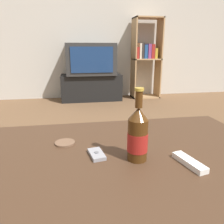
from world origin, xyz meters
The scene contains 9 objects.
back_wall centered at (0.00, 3.02, 1.30)m, with size 8.00×0.05×2.60m.
coffee_table centered at (0.00, 0.00, 0.37)m, with size 1.33×0.86×0.41m.
tv_stand centered at (0.13, 2.76, 0.21)m, with size 0.94×0.39×0.41m.
television centered at (0.13, 2.75, 0.65)m, with size 0.75×0.49×0.47m.
bookshelf centered at (1.04, 2.81, 0.68)m, with size 0.45×0.30×1.28m.
beer_bottle centered at (0.08, -0.02, 0.51)m, with size 0.08×0.08×0.27m.
cell_phone centered at (-0.07, 0.03, 0.42)m, with size 0.07×0.10×0.02m.
remote_control centered at (0.25, -0.09, 0.42)m, with size 0.07×0.15×0.02m.
coaster centered at (-0.19, 0.17, 0.42)m, with size 0.09×0.09×0.01m.
Camera 1 is at (-0.14, -0.73, 0.82)m, focal length 35.00 mm.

